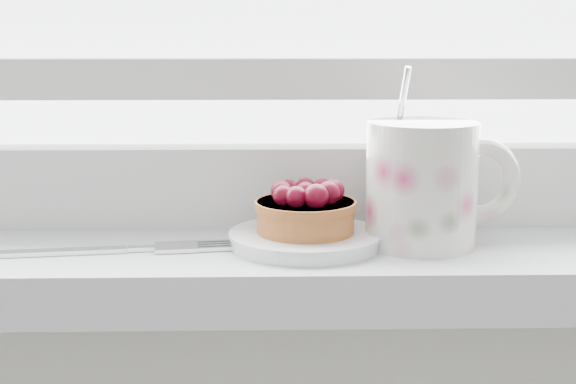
{
  "coord_description": "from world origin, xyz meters",
  "views": [
    {
      "loc": [
        -0.02,
        1.26,
        1.11
      ],
      "look_at": [
        -0.01,
        1.88,
        0.99
      ],
      "focal_mm": 50.0,
      "sensor_mm": 36.0,
      "label": 1
    }
  ],
  "objects_px": {
    "raspberry_tart": "(306,209)",
    "floral_mug": "(426,181)",
    "fork": "(103,250)",
    "saucer": "(305,239)"
  },
  "relations": [
    {
      "from": "raspberry_tart",
      "to": "floral_mug",
      "type": "distance_m",
      "value": 0.1
    },
    {
      "from": "raspberry_tart",
      "to": "fork",
      "type": "height_order",
      "value": "raspberry_tart"
    },
    {
      "from": "saucer",
      "to": "fork",
      "type": "xyz_separation_m",
      "value": [
        -0.16,
        -0.01,
        -0.0
      ]
    },
    {
      "from": "floral_mug",
      "to": "raspberry_tart",
      "type": "bearing_deg",
      "value": -177.77
    },
    {
      "from": "raspberry_tart",
      "to": "floral_mug",
      "type": "xyz_separation_m",
      "value": [
        0.1,
        0.0,
        0.02
      ]
    },
    {
      "from": "saucer",
      "to": "floral_mug",
      "type": "distance_m",
      "value": 0.11
    },
    {
      "from": "saucer",
      "to": "floral_mug",
      "type": "relative_size",
      "value": 0.86
    },
    {
      "from": "raspberry_tart",
      "to": "floral_mug",
      "type": "height_order",
      "value": "floral_mug"
    },
    {
      "from": "raspberry_tart",
      "to": "floral_mug",
      "type": "relative_size",
      "value": 0.57
    },
    {
      "from": "saucer",
      "to": "raspberry_tart",
      "type": "xyz_separation_m",
      "value": [
        0.0,
        -0.0,
        0.02
      ]
    }
  ]
}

